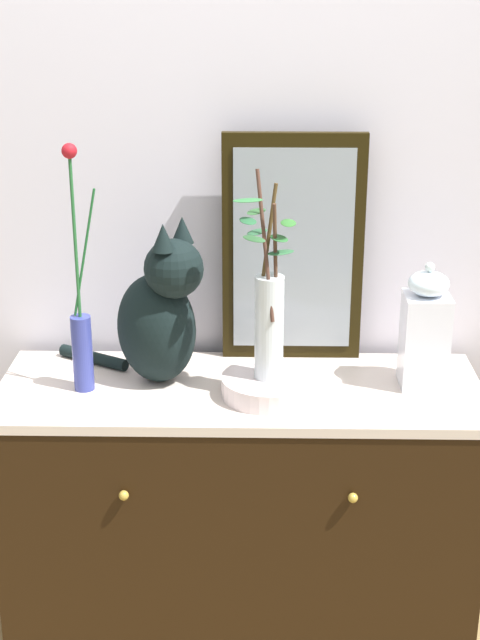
{
  "coord_description": "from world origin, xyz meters",
  "views": [
    {
      "loc": [
        0.04,
        -2.12,
        1.79
      ],
      "look_at": [
        0.0,
        0.0,
        0.98
      ],
      "focal_mm": 51.94,
      "sensor_mm": 36.0,
      "label": 1
    }
  ],
  "objects_px": {
    "sideboard": "(240,523)",
    "cat_sitting": "(160,313)",
    "mirror_leaning": "(293,249)",
    "bowl_porcelain": "(268,386)",
    "vase_glass_clear": "(269,316)",
    "jar_lidded_porcelain": "(425,331)",
    "vase_slim_green": "(81,331)"
  },
  "relations": [
    {
      "from": "sideboard",
      "to": "cat_sitting",
      "type": "bearing_deg",
      "value": 170.48
    },
    {
      "from": "mirror_leaning",
      "to": "bowl_porcelain",
      "type": "height_order",
      "value": "mirror_leaning"
    },
    {
      "from": "sideboard",
      "to": "vase_glass_clear",
      "type": "bearing_deg",
      "value": -34.44
    },
    {
      "from": "bowl_porcelain",
      "to": "jar_lidded_porcelain",
      "type": "height_order",
      "value": "jar_lidded_porcelain"
    },
    {
      "from": "sideboard",
      "to": "cat_sitting",
      "type": "distance_m",
      "value": 0.62
    },
    {
      "from": "cat_sitting",
      "to": "vase_slim_green",
      "type": "relative_size",
      "value": 0.7
    },
    {
      "from": "vase_slim_green",
      "to": "jar_lidded_porcelain",
      "type": "relative_size",
      "value": 1.9
    },
    {
      "from": "jar_lidded_porcelain",
      "to": "mirror_leaning",
      "type": "bearing_deg",
      "value": 150.98
    },
    {
      "from": "cat_sitting",
      "to": "jar_lidded_porcelain",
      "type": "xyz_separation_m",
      "value": [
        0.66,
        -0.01,
        -0.04
      ]
    },
    {
      "from": "mirror_leaning",
      "to": "bowl_porcelain",
      "type": "xyz_separation_m",
      "value": [
        -0.06,
        -0.25,
        -0.28
      ]
    },
    {
      "from": "vase_slim_green",
      "to": "bowl_porcelain",
      "type": "distance_m",
      "value": 0.48
    },
    {
      "from": "jar_lidded_porcelain",
      "to": "bowl_porcelain",
      "type": "bearing_deg",
      "value": -169.88
    },
    {
      "from": "mirror_leaning",
      "to": "cat_sitting",
      "type": "bearing_deg",
      "value": -153.27
    },
    {
      "from": "sideboard",
      "to": "mirror_leaning",
      "type": "distance_m",
      "value": 0.74
    },
    {
      "from": "vase_glass_clear",
      "to": "cat_sitting",
      "type": "bearing_deg",
      "value": 163.24
    },
    {
      "from": "sideboard",
      "to": "vase_slim_green",
      "type": "bearing_deg",
      "value": -177.25
    },
    {
      "from": "cat_sitting",
      "to": "bowl_porcelain",
      "type": "xyz_separation_m",
      "value": [
        0.27,
        -0.08,
        -0.16
      ]
    },
    {
      "from": "mirror_leaning",
      "to": "jar_lidded_porcelain",
      "type": "bearing_deg",
      "value": -29.02
    },
    {
      "from": "mirror_leaning",
      "to": "cat_sitting",
      "type": "distance_m",
      "value": 0.39
    },
    {
      "from": "vase_slim_green",
      "to": "jar_lidded_porcelain",
      "type": "distance_m",
      "value": 0.85
    },
    {
      "from": "cat_sitting",
      "to": "vase_glass_clear",
      "type": "xyz_separation_m",
      "value": [
        0.27,
        -0.08,
        0.03
      ]
    },
    {
      "from": "mirror_leaning",
      "to": "vase_glass_clear",
      "type": "bearing_deg",
      "value": -104.42
    },
    {
      "from": "cat_sitting",
      "to": "jar_lidded_porcelain",
      "type": "relative_size",
      "value": 1.32
    },
    {
      "from": "vase_glass_clear",
      "to": "jar_lidded_porcelain",
      "type": "distance_m",
      "value": 0.4
    },
    {
      "from": "vase_glass_clear",
      "to": "bowl_porcelain",
      "type": "bearing_deg",
      "value": 21.64
    },
    {
      "from": "sideboard",
      "to": "vase_slim_green",
      "type": "xyz_separation_m",
      "value": [
        -0.39,
        -0.02,
        0.56
      ]
    },
    {
      "from": "cat_sitting",
      "to": "vase_slim_green",
      "type": "bearing_deg",
      "value": -164.45
    },
    {
      "from": "cat_sitting",
      "to": "jar_lidded_porcelain",
      "type": "distance_m",
      "value": 0.66
    },
    {
      "from": "cat_sitting",
      "to": "vase_slim_green",
      "type": "height_order",
      "value": "vase_slim_green"
    },
    {
      "from": "jar_lidded_porcelain",
      "to": "cat_sitting",
      "type": "bearing_deg",
      "value": 178.98
    },
    {
      "from": "vase_slim_green",
      "to": "vase_glass_clear",
      "type": "distance_m",
      "value": 0.46
    },
    {
      "from": "mirror_leaning",
      "to": "jar_lidded_porcelain",
      "type": "distance_m",
      "value": 0.4
    }
  ]
}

